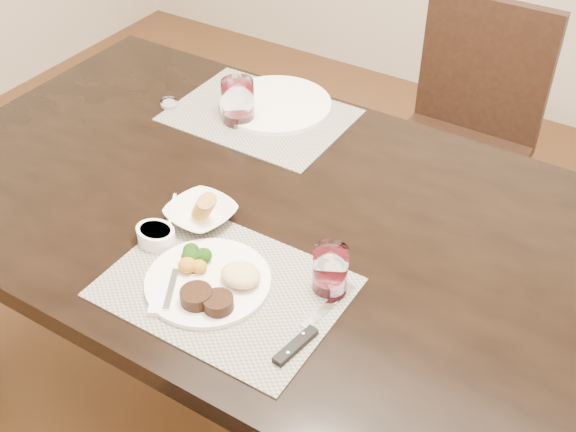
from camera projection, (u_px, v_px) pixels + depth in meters
The scene contains 14 objects.
ground_plane at pixel (316, 430), 2.04m from camera, with size 4.50×4.50×0.00m, color #493017.
dining_table at pixel (323, 256), 1.62m from camera, with size 2.00×1.00×0.75m.
chair_far at pixel (465, 128), 2.33m from camera, with size 0.42×0.42×0.90m.
placemat_near at pixel (225, 287), 1.42m from camera, with size 0.46×0.34×0.00m, color gray.
placemat_far at pixel (260, 115), 1.92m from camera, with size 0.46×0.34×0.00m, color gray.
dinner_plate at pixel (212, 282), 1.41m from camera, with size 0.25×0.25×0.04m.
napkin_fork at pixel (178, 286), 1.41m from camera, with size 0.15×0.18×0.02m.
steak_knife at pixel (304, 336), 1.31m from camera, with size 0.04×0.25×0.01m.
cracker_bowl at pixel (201, 213), 1.57m from camera, with size 0.16×0.16×0.06m.
sauce_ramekin at pixel (156, 235), 1.51m from camera, with size 0.09×0.13×0.07m.
wine_glass_near at pixel (330, 271), 1.39m from camera, with size 0.07×0.07×0.10m.
far_plate at pixel (276, 104), 1.95m from camera, with size 0.30×0.30×0.01m, color white.
wine_glass_far at pixel (238, 104), 1.86m from camera, with size 0.08×0.08×0.12m.
salt_cellar at pixel (169, 104), 1.95m from camera, with size 0.05×0.05×0.02m.
Camera 1 is at (0.57, -1.06, 1.76)m, focal length 45.00 mm.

